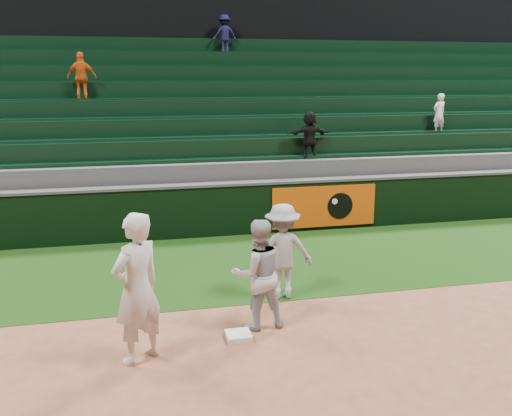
{
  "coord_description": "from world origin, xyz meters",
  "views": [
    {
      "loc": [
        -1.67,
        -7.68,
        3.69
      ],
      "look_at": [
        0.67,
        2.3,
        1.3
      ],
      "focal_mm": 40.0,
      "sensor_mm": 36.0,
      "label": 1
    }
  ],
  "objects_px": {
    "first_base": "(239,336)",
    "first_baseman": "(137,288)",
    "baserunner": "(258,274)",
    "base_coach": "(282,251)"
  },
  "relations": [
    {
      "from": "first_base",
      "to": "first_baseman",
      "type": "distance_m",
      "value": 1.74
    },
    {
      "from": "first_baseman",
      "to": "baserunner",
      "type": "relative_size",
      "value": 1.21
    },
    {
      "from": "first_baseman",
      "to": "base_coach",
      "type": "xyz_separation_m",
      "value": [
        2.43,
        1.69,
        -0.19
      ]
    },
    {
      "from": "baserunner",
      "to": "first_baseman",
      "type": "bearing_deg",
      "value": 15.34
    },
    {
      "from": "first_baseman",
      "to": "base_coach",
      "type": "bearing_deg",
      "value": 177.54
    },
    {
      "from": "baserunner",
      "to": "base_coach",
      "type": "distance_m",
      "value": 1.23
    },
    {
      "from": "first_baseman",
      "to": "base_coach",
      "type": "relative_size",
      "value": 1.25
    },
    {
      "from": "first_baseman",
      "to": "baserunner",
      "type": "bearing_deg",
      "value": 162.95
    },
    {
      "from": "first_baseman",
      "to": "baserunner",
      "type": "height_order",
      "value": "first_baseman"
    },
    {
      "from": "first_base",
      "to": "first_baseman",
      "type": "relative_size",
      "value": 0.17
    }
  ]
}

